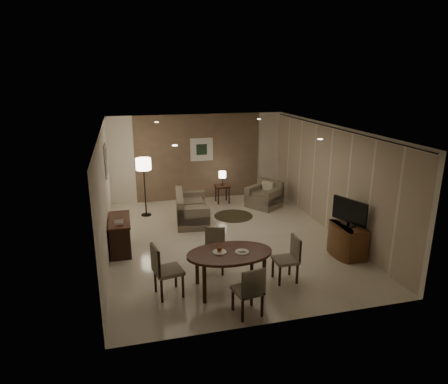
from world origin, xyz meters
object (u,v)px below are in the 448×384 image
object	(u,v)px
tv_cabinet	(348,240)
floor_lamp	(145,187)
chair_near	(247,290)
armchair	(264,195)
chair_right	(285,259)
chair_far	(214,251)
console_desk	(120,235)
side_table	(222,194)
dining_table	(230,271)
chair_left	(168,270)
sofa	(192,207)

from	to	relation	value
tv_cabinet	floor_lamp	world-z (taller)	floor_lamp
chair_near	armchair	bearing A→B (deg)	-122.79
armchair	tv_cabinet	bearing A→B (deg)	-24.77
chair_near	chair_right	distance (m)	1.39
floor_lamp	chair_far	bearing A→B (deg)	-73.13
console_desk	chair_near	size ratio (longest dim) A/B	1.32
armchair	floor_lamp	xyz separation A→B (m)	(-3.52, 0.12, 0.44)
console_desk	side_table	distance (m)	4.22
dining_table	side_table	bearing A→B (deg)	77.42
side_table	chair_left	bearing A→B (deg)	-114.19
console_desk	floor_lamp	distance (m)	2.39
chair_left	chair_right	world-z (taller)	chair_left
console_desk	chair_right	bearing A→B (deg)	-35.82
side_table	tv_cabinet	bearing A→B (deg)	-67.75
console_desk	tv_cabinet	size ratio (longest dim) A/B	1.33
chair_right	armchair	bearing A→B (deg)	165.16
console_desk	chair_left	distance (m)	2.36
chair_near	chair_right	world-z (taller)	chair_near
console_desk	armchair	world-z (taller)	armchair
chair_left	sofa	world-z (taller)	chair_left
side_table	dining_table	bearing A→B (deg)	-102.58
chair_near	side_table	bearing A→B (deg)	-110.31
console_desk	armchair	size ratio (longest dim) A/B	1.37
console_desk	side_table	bearing A→B (deg)	42.47
sofa	armchair	world-z (taller)	sofa
chair_far	side_table	size ratio (longest dim) A/B	1.60
dining_table	chair_far	bearing A→B (deg)	98.68
chair_near	chair_right	bearing A→B (deg)	-149.62
chair_right	armchair	distance (m)	4.49
chair_right	armchair	size ratio (longest dim) A/B	1.02
chair_near	side_table	distance (m)	6.08
console_desk	chair_far	size ratio (longest dim) A/B	1.36
chair_right	console_desk	bearing A→B (deg)	-126.05
console_desk	chair_near	distance (m)	3.74
sofa	armchair	distance (m)	2.41
console_desk	chair_far	bearing A→B (deg)	-39.46
dining_table	floor_lamp	xyz separation A→B (m)	(-1.26, 4.52, 0.45)
console_desk	chair_near	xyz separation A→B (m)	(2.04, -3.14, 0.08)
chair_far	tv_cabinet	bearing A→B (deg)	17.87
tv_cabinet	armchair	xyz separation A→B (m)	(-0.66, 3.61, 0.04)
tv_cabinet	floor_lamp	bearing A→B (deg)	138.24
sofa	side_table	size ratio (longest dim) A/B	3.01
console_desk	side_table	size ratio (longest dim) A/B	2.17
dining_table	chair_right	world-z (taller)	chair_right
armchair	side_table	size ratio (longest dim) A/B	1.58
tv_cabinet	chair_left	bearing A→B (deg)	-170.14
dining_table	chair_far	world-z (taller)	chair_far
tv_cabinet	chair_left	distance (m)	4.11
chair_left	floor_lamp	xyz separation A→B (m)	(-0.13, 4.44, 0.33)
armchair	floor_lamp	bearing A→B (deg)	-127.03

